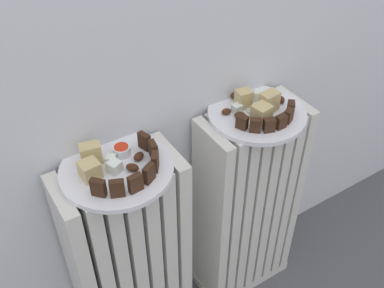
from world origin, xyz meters
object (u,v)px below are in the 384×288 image
(plate_left, at_px, (117,169))
(jam_bowl_left, at_px, (122,150))
(radiator_left, at_px, (131,265))
(radiator_right, at_px, (246,207))
(fork, at_px, (254,117))
(plate_right, at_px, (257,114))

(plate_left, height_order, jam_bowl_left, jam_bowl_left)
(radiator_left, height_order, radiator_right, same)
(radiator_left, bearing_deg, jam_bowl_left, 48.13)
(radiator_left, bearing_deg, plate_left, -63.43)
(plate_left, bearing_deg, jam_bowl_left, 48.13)
(jam_bowl_left, bearing_deg, plate_left, -131.87)
(radiator_left, distance_m, radiator_right, 0.38)
(radiator_left, xyz_separation_m, plate_left, (0.00, -0.00, 0.34))
(plate_left, bearing_deg, radiator_right, 0.00)
(fork, bearing_deg, radiator_left, 177.33)
(radiator_right, bearing_deg, plate_left, 180.00)
(radiator_left, bearing_deg, fork, -2.67)
(fork, bearing_deg, plate_left, 177.33)
(radiator_left, xyz_separation_m, plate_right, (0.38, -0.00, 0.34))
(radiator_left, relative_size, plate_left, 2.71)
(plate_left, xyz_separation_m, jam_bowl_left, (0.03, 0.03, 0.02))
(radiator_left, xyz_separation_m, fork, (0.36, -0.02, 0.35))
(plate_left, relative_size, fork, 2.46)
(plate_left, height_order, fork, fork)
(radiator_right, height_order, plate_left, plate_left)
(plate_left, relative_size, jam_bowl_left, 6.32)
(radiator_right, bearing_deg, fork, -142.16)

